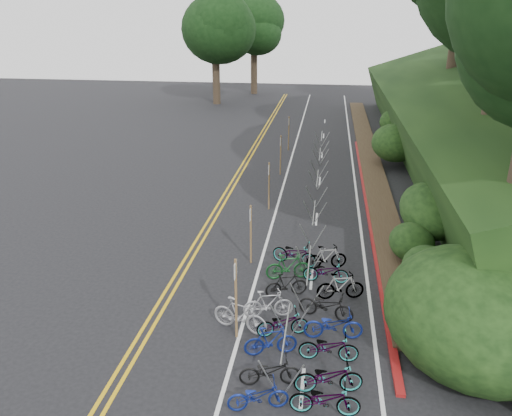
% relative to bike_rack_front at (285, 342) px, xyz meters
% --- Properties ---
extents(ground, '(120.00, 120.00, 0.00)m').
position_rel_bike_rack_front_xyz_m(ground, '(-2.56, 1.28, -0.91)').
color(ground, black).
rests_on(ground, ground).
extents(road_markings, '(7.47, 80.00, 0.01)m').
position_rel_bike_rack_front_xyz_m(road_markings, '(-1.92, 11.37, -0.90)').
color(road_markings, gold).
rests_on(road_markings, ground).
extents(red_curb, '(0.25, 28.00, 0.10)m').
position_rel_bike_rack_front_xyz_m(red_curb, '(3.14, 13.28, -0.86)').
color(red_curb, maroon).
rests_on(red_curb, ground).
extents(embankment, '(14.30, 48.14, 9.11)m').
position_rel_bike_rack_front_xyz_m(embankment, '(10.40, 20.31, 1.66)').
color(embankment, black).
rests_on(embankment, ground).
extents(bike_rack_front, '(1.19, 2.83, 1.27)m').
position_rel_bike_rack_front_xyz_m(bike_rack_front, '(0.00, 0.00, 0.00)').
color(bike_rack_front, gray).
rests_on(bike_rack_front, ground).
extents(bike_racks_rest, '(1.14, 23.00, 1.17)m').
position_rel_bike_rack_front_xyz_m(bike_racks_rest, '(0.44, 14.28, -0.05)').
color(bike_racks_rest, gray).
rests_on(bike_racks_rest, ground).
extents(signpost_near, '(0.08, 0.40, 2.73)m').
position_rel_bike_rack_front_xyz_m(signpost_near, '(-1.63, 1.27, 0.65)').
color(signpost_near, brown).
rests_on(signpost_near, ground).
extents(signposts_rest, '(0.08, 18.40, 2.50)m').
position_rel_bike_rack_front_xyz_m(signposts_rest, '(-1.96, 15.28, 0.52)').
color(signposts_rest, brown).
rests_on(signposts_rest, ground).
extents(bike_front, '(1.10, 1.98, 1.14)m').
position_rel_bike_rack_front_xyz_m(bike_front, '(-1.58, 1.63, -0.34)').
color(bike_front, '#9E9EA3').
rests_on(bike_front, ground).
extents(bike_valet, '(3.24, 9.87, 1.05)m').
position_rel_bike_rack_front_xyz_m(bike_valet, '(0.49, 2.22, -0.43)').
color(bike_valet, navy).
rests_on(bike_valet, ground).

